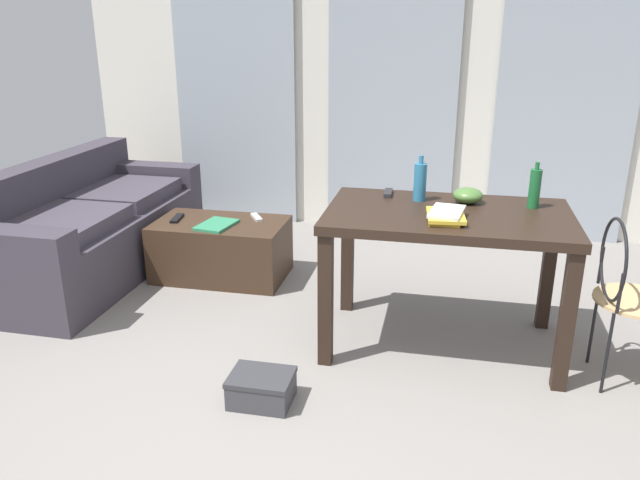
# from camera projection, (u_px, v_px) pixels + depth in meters

# --- Properties ---
(ground_plane) EXTENTS (8.18, 8.18, 0.00)m
(ground_plane) POSITION_uv_depth(u_px,v_px,m) (349.00, 334.00, 3.59)
(ground_plane) COLOR gray
(wall_back) EXTENTS (5.28, 0.10, 2.49)m
(wall_back) POSITION_uv_depth(u_px,v_px,m) (394.00, 81.00, 5.12)
(wall_back) COLOR silver
(wall_back) RESTS_ON ground
(curtains) EXTENTS (3.75, 0.03, 2.10)m
(curtains) POSITION_uv_depth(u_px,v_px,m) (392.00, 106.00, 5.11)
(curtains) COLOR #99A3AD
(curtains) RESTS_ON ground
(couch) EXTENTS (0.86, 1.96, 0.79)m
(couch) POSITION_uv_depth(u_px,v_px,m) (87.00, 229.00, 4.42)
(couch) COLOR #38333D
(couch) RESTS_ON ground
(coffee_table) EXTENTS (0.90, 0.53, 0.40)m
(coffee_table) POSITION_uv_depth(u_px,v_px,m) (221.00, 249.00, 4.35)
(coffee_table) COLOR #382619
(coffee_table) RESTS_ON ground
(craft_table) EXTENTS (1.27, 0.78, 0.77)m
(craft_table) POSITION_uv_depth(u_px,v_px,m) (447.00, 232.00, 3.28)
(craft_table) COLOR black
(craft_table) RESTS_ON ground
(wire_chair) EXTENTS (0.41, 0.42, 0.84)m
(wire_chair) POSITION_uv_depth(u_px,v_px,m) (626.00, 285.00, 2.98)
(wire_chair) COLOR tan
(wire_chair) RESTS_ON ground
(bottle_near) EXTENTS (0.07, 0.07, 0.25)m
(bottle_near) POSITION_uv_depth(u_px,v_px,m) (420.00, 182.00, 3.41)
(bottle_near) COLOR teal
(bottle_near) RESTS_ON craft_table
(bottle_far) EXTENTS (0.06, 0.06, 0.25)m
(bottle_far) POSITION_uv_depth(u_px,v_px,m) (535.00, 188.00, 3.27)
(bottle_far) COLOR #195B2D
(bottle_far) RESTS_ON craft_table
(bowl) EXTENTS (0.16, 0.16, 0.08)m
(bowl) POSITION_uv_depth(u_px,v_px,m) (468.00, 195.00, 3.38)
(bowl) COLOR #477033
(bowl) RESTS_ON craft_table
(book_stack) EXTENTS (0.20, 0.28, 0.05)m
(book_stack) POSITION_uv_depth(u_px,v_px,m) (446.00, 215.00, 3.09)
(book_stack) COLOR gold
(book_stack) RESTS_ON craft_table
(tv_remote_on_table) EXTENTS (0.05, 0.15, 0.02)m
(tv_remote_on_table) POSITION_uv_depth(u_px,v_px,m) (388.00, 193.00, 3.55)
(tv_remote_on_table) COLOR #232326
(tv_remote_on_table) RESTS_ON craft_table
(tv_remote_primary) EXTENTS (0.08, 0.20, 0.02)m
(tv_remote_primary) POSITION_uv_depth(u_px,v_px,m) (177.00, 218.00, 4.34)
(tv_remote_primary) COLOR black
(tv_remote_primary) RESTS_ON coffee_table
(tv_remote_secondary) EXTENTS (0.13, 0.17, 0.02)m
(tv_remote_secondary) POSITION_uv_depth(u_px,v_px,m) (257.00, 217.00, 4.36)
(tv_remote_secondary) COLOR #B7B7B2
(tv_remote_secondary) RESTS_ON coffee_table
(magazine) EXTENTS (0.25, 0.32, 0.02)m
(magazine) POSITION_uv_depth(u_px,v_px,m) (216.00, 225.00, 4.20)
(magazine) COLOR #2D7F56
(magazine) RESTS_ON coffee_table
(shoebox) EXTENTS (0.30, 0.23, 0.14)m
(shoebox) POSITION_uv_depth(u_px,v_px,m) (261.00, 388.00, 2.93)
(shoebox) COLOR #38383D
(shoebox) RESTS_ON ground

